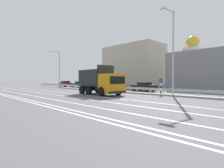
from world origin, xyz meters
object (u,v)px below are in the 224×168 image
parked_car_1 (80,84)px  church_tower (192,62)px  dump_truck (104,84)px  parked_car_2 (93,85)px  median_road_sign (161,86)px  street_lamp_0 (58,67)px  parked_car_4 (144,87)px  street_lamp_1 (172,49)px  parked_car_0 (65,84)px  parked_car_3 (116,86)px

parked_car_1 → church_tower: bearing=-41.4°
dump_truck → parked_car_2: (-12.67, 8.32, -0.53)m
median_road_sign → street_lamp_0: size_ratio=0.26×
street_lamp_0 → parked_car_4: 20.41m
street_lamp_1 → parked_car_0: size_ratio=2.36×
street_lamp_0 → parked_car_1: size_ratio=1.63×
median_road_sign → parked_car_0: 29.86m
parked_car_3 → parked_car_1: bearing=-94.6°
parked_car_3 → street_lamp_0: bearing=-75.2°
median_road_sign → parked_car_3: 12.70m
median_road_sign → street_lamp_0: 25.26m
parked_car_0 → church_tower: bearing=-45.2°
parked_car_4 → street_lamp_1: bearing=-122.5°
dump_truck → parked_car_2: bearing=-119.1°
parked_car_0 → parked_car_1: bearing=-86.2°
parked_car_1 → church_tower: church_tower is taller
street_lamp_0 → parked_car_1: 6.17m
parked_car_1 → median_road_sign: bearing=-105.1°
parked_car_0 → parked_car_3: size_ratio=0.84×
median_road_sign → parked_car_0: median_road_sign is taller
dump_truck → parked_car_3: 11.46m
parked_car_3 → parked_car_2: bearing=-87.3°
street_lamp_0 → parked_car_0: bearing=137.2°
parked_car_0 → parked_car_2: parked_car_2 is taller
church_tower → street_lamp_0: bearing=-124.2°
parked_car_1 → parked_car_3: bearing=-94.2°
median_road_sign → street_lamp_1: bearing=-11.0°
street_lamp_0 → median_road_sign: bearing=0.4°
parked_car_3 → church_tower: 23.51m
dump_truck → street_lamp_1: 8.65m
median_road_sign → church_tower: church_tower is taller
street_lamp_1 → parked_car_2: size_ratio=2.24×
dump_truck → street_lamp_1: size_ratio=0.71×
street_lamp_0 → street_lamp_1: bearing=-0.3°
median_road_sign → parked_car_1: (-23.55, 4.46, -0.35)m
parked_car_0 → parked_car_3: bearing=-88.6°
parked_car_1 → parked_car_3: size_ratio=1.04×
median_road_sign → parked_car_1: size_ratio=0.42×
parked_car_1 → parked_car_4: (18.08, -0.20, 0.00)m
parked_car_2 → dump_truck: bearing=-119.4°
parked_car_2 → church_tower: 26.00m
church_tower → median_road_sign: bearing=-75.9°
parked_car_4 → church_tower: church_tower is taller
parked_car_1 → dump_truck: bearing=-120.3°
parked_car_0 → median_road_sign: bearing=-97.8°
parked_car_0 → parked_car_2: (12.01, -0.31, 0.00)m
parked_car_0 → street_lamp_0: bearing=-132.8°
dump_truck → parked_car_3: (-6.98, 9.07, -0.63)m
parked_car_3 → parked_car_4: size_ratio=1.20×
median_road_sign → church_tower: 28.06m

